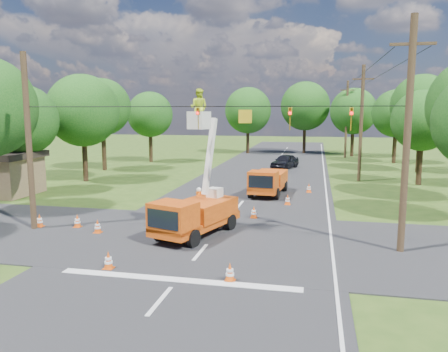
% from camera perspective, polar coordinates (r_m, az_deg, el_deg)
% --- Properties ---
extents(ground, '(140.00, 140.00, 0.00)m').
position_cam_1_polar(ground, '(38.35, 4.69, -0.69)').
color(ground, '#2A4916').
rests_on(ground, ground).
extents(road_main, '(12.00, 100.00, 0.06)m').
position_cam_1_polar(road_main, '(38.35, 4.69, -0.69)').
color(road_main, black).
rests_on(road_main, ground).
extents(road_cross, '(56.00, 10.00, 0.07)m').
position_cam_1_polar(road_cross, '(21.04, -1.68, -8.35)').
color(road_cross, black).
rests_on(road_cross, ground).
extents(stop_bar, '(9.00, 0.45, 0.02)m').
position_cam_1_polar(stop_bar, '(16.32, -6.13, -13.48)').
color(stop_bar, silver).
rests_on(stop_bar, ground).
extents(edge_line, '(0.12, 90.00, 0.02)m').
position_cam_1_polar(edge_line, '(38.06, 13.08, -0.96)').
color(edge_line, silver).
rests_on(edge_line, ground).
extents(bucket_truck, '(3.54, 5.68, 7.15)m').
position_cam_1_polar(bucket_truck, '(21.36, -3.79, -3.72)').
color(bucket_truck, '#DB530F').
rests_on(bucket_truck, ground).
extents(second_truck, '(2.52, 5.47, 1.99)m').
position_cam_1_polar(second_truck, '(31.94, 5.77, -0.68)').
color(second_truck, '#DB530F').
rests_on(second_truck, ground).
extents(ground_worker, '(0.73, 0.51, 1.91)m').
position_cam_1_polar(ground_worker, '(23.54, -3.28, -4.14)').
color(ground_worker, orange).
rests_on(ground_worker, ground).
extents(distant_car, '(3.15, 4.79, 1.51)m').
position_cam_1_polar(distant_car, '(47.20, 7.95, 1.90)').
color(distant_car, black).
rests_on(distant_car, ground).
extents(traffic_cone_0, '(0.38, 0.38, 0.71)m').
position_cam_1_polar(traffic_cone_0, '(17.79, -14.86, -10.60)').
color(traffic_cone_0, '#DE4D0B').
rests_on(traffic_cone_0, ground).
extents(traffic_cone_1, '(0.38, 0.38, 0.71)m').
position_cam_1_polar(traffic_cone_1, '(16.03, 0.77, -12.46)').
color(traffic_cone_1, '#DE4D0B').
rests_on(traffic_cone_1, ground).
extents(traffic_cone_2, '(0.38, 0.38, 0.71)m').
position_cam_1_polar(traffic_cone_2, '(25.10, 3.91, -4.75)').
color(traffic_cone_2, '#DE4D0B').
rests_on(traffic_cone_2, ground).
extents(traffic_cone_3, '(0.38, 0.38, 0.71)m').
position_cam_1_polar(traffic_cone_3, '(28.85, 8.31, -3.08)').
color(traffic_cone_3, '#DE4D0B').
rests_on(traffic_cone_3, ground).
extents(traffic_cone_4, '(0.38, 0.38, 0.71)m').
position_cam_1_polar(traffic_cone_4, '(22.95, -16.19, -6.33)').
color(traffic_cone_4, '#DE4D0B').
rests_on(traffic_cone_4, ground).
extents(traffic_cone_5, '(0.38, 0.38, 0.71)m').
position_cam_1_polar(traffic_cone_5, '(24.35, -18.61, -5.59)').
color(traffic_cone_5, '#DE4D0B').
rests_on(traffic_cone_5, ground).
extents(traffic_cone_6, '(0.38, 0.38, 0.71)m').
position_cam_1_polar(traffic_cone_6, '(25.15, -22.94, -5.38)').
color(traffic_cone_6, '#DE4D0B').
rests_on(traffic_cone_6, ground).
extents(traffic_cone_7, '(0.38, 0.38, 0.71)m').
position_cam_1_polar(traffic_cone_7, '(33.45, 11.03, -1.55)').
color(traffic_cone_7, '#DE4D0B').
rests_on(traffic_cone_7, ground).
extents(pole_right_near, '(1.80, 0.30, 10.00)m').
position_cam_1_polar(pole_right_near, '(19.94, 22.82, 4.99)').
color(pole_right_near, '#4C3823').
rests_on(pole_right_near, ground).
extents(pole_right_mid, '(1.80, 0.30, 10.00)m').
position_cam_1_polar(pole_right_mid, '(39.75, 17.49, 6.66)').
color(pole_right_mid, '#4C3823').
rests_on(pole_right_mid, ground).
extents(pole_right_far, '(1.80, 0.30, 10.00)m').
position_cam_1_polar(pole_right_far, '(59.69, 15.70, 7.21)').
color(pole_right_far, '#4C3823').
rests_on(pole_right_far, ground).
extents(pole_left, '(0.30, 0.30, 9.00)m').
position_cam_1_polar(pole_left, '(24.28, -24.14, 3.98)').
color(pole_left, '#4C3823').
rests_on(pole_left, ground).
extents(signal_span, '(18.00, 0.29, 1.07)m').
position_cam_1_polar(signal_span, '(19.72, 4.59, 7.84)').
color(signal_span, black).
rests_on(signal_span, ground).
extents(tree_left_c, '(5.20, 5.20, 8.06)m').
position_cam_1_polar(tree_left_c, '(35.63, -24.86, 6.65)').
color(tree_left_c, '#382616').
rests_on(tree_left_c, ground).
extents(tree_left_d, '(6.20, 6.20, 9.24)m').
position_cam_1_polar(tree_left_d, '(39.83, -17.96, 8.11)').
color(tree_left_d, '#382616').
rests_on(tree_left_d, ground).
extents(tree_left_e, '(5.80, 5.80, 9.41)m').
position_cam_1_polar(tree_left_e, '(46.84, -15.62, 8.65)').
color(tree_left_e, '#382616').
rests_on(tree_left_e, ground).
extents(tree_left_f, '(5.40, 5.40, 8.40)m').
position_cam_1_polar(tree_left_f, '(53.29, -9.64, 7.92)').
color(tree_left_f, '#382616').
rests_on(tree_left_f, ground).
extents(tree_right_c, '(5.00, 5.00, 7.83)m').
position_cam_1_polar(tree_right_c, '(39.48, 24.49, 6.59)').
color(tree_right_c, '#382616').
rests_on(tree_right_c, ground).
extents(tree_right_d, '(6.00, 6.00, 9.70)m').
position_cam_1_polar(tree_right_d, '(47.63, 24.43, 8.43)').
color(tree_right_d, '#382616').
rests_on(tree_right_d, ground).
extents(tree_right_e, '(5.60, 5.60, 8.63)m').
position_cam_1_polar(tree_right_e, '(55.30, 21.59, 7.59)').
color(tree_right_e, '#382616').
rests_on(tree_right_e, ground).
extents(tree_far_a, '(6.60, 6.60, 9.50)m').
position_cam_1_polar(tree_far_a, '(63.32, 3.16, 8.54)').
color(tree_far_a, '#382616').
rests_on(tree_far_a, ground).
extents(tree_far_b, '(7.00, 7.00, 10.32)m').
position_cam_1_polar(tree_far_b, '(64.59, 10.56, 8.96)').
color(tree_far_b, '#382616').
rests_on(tree_far_b, ground).
extents(tree_far_c, '(6.20, 6.20, 9.18)m').
position_cam_1_polar(tree_far_c, '(61.74, 16.56, 8.09)').
color(tree_far_c, '#382616').
rests_on(tree_far_c, ground).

